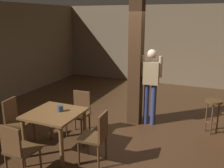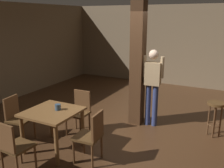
# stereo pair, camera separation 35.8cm
# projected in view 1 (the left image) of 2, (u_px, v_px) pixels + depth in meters

# --- Properties ---
(ground_plane) EXTENTS (10.80, 10.80, 0.00)m
(ground_plane) POSITION_uv_depth(u_px,v_px,m) (124.00, 134.00, 5.25)
(ground_plane) COLOR #422816
(wall_back) EXTENTS (8.00, 0.10, 2.80)m
(wall_back) POSITION_uv_depth(u_px,v_px,m) (169.00, 45.00, 8.88)
(wall_back) COLOR #756047
(wall_back) RESTS_ON ground_plane
(pillar) EXTENTS (0.28, 0.28, 2.80)m
(pillar) POSITION_uv_depth(u_px,v_px,m) (136.00, 63.00, 5.52)
(pillar) COLOR #422816
(pillar) RESTS_ON ground_plane
(dining_table) EXTENTS (0.90, 0.90, 0.77)m
(dining_table) POSITION_uv_depth(u_px,v_px,m) (55.00, 119.00, 4.42)
(dining_table) COLOR brown
(dining_table) RESTS_ON ground_plane
(chair_north) EXTENTS (0.43, 0.43, 0.89)m
(chair_north) POSITION_uv_depth(u_px,v_px,m) (79.00, 111.00, 5.17)
(chair_north) COLOR #4C3319
(chair_north) RESTS_ON ground_plane
(chair_west) EXTENTS (0.47, 0.47, 0.89)m
(chair_west) POSITION_uv_depth(u_px,v_px,m) (16.00, 119.00, 4.75)
(chair_west) COLOR #4C3319
(chair_west) RESTS_ON ground_plane
(chair_east) EXTENTS (0.45, 0.45, 0.89)m
(chair_east) POSITION_uv_depth(u_px,v_px,m) (97.00, 135.00, 4.11)
(chair_east) COLOR #4C3319
(chair_east) RESTS_ON ground_plane
(chair_south) EXTENTS (0.44, 0.44, 0.89)m
(chair_south) POSITION_uv_depth(u_px,v_px,m) (18.00, 149.00, 3.68)
(chair_south) COLOR #4C3319
(chair_south) RESTS_ON ground_plane
(napkin_cup) EXTENTS (0.11, 0.11, 0.11)m
(napkin_cup) POSITION_uv_depth(u_px,v_px,m) (60.00, 108.00, 4.42)
(napkin_cup) COLOR #33475B
(napkin_cup) RESTS_ON dining_table
(standing_person) EXTENTS (0.47, 0.23, 1.72)m
(standing_person) POSITION_uv_depth(u_px,v_px,m) (151.00, 82.00, 5.51)
(standing_person) COLOR tan
(standing_person) RESTS_ON ground_plane
(bar_stool_near) EXTENTS (0.35, 0.35, 0.73)m
(bar_stool_near) POSITION_uv_depth(u_px,v_px,m) (213.00, 108.00, 5.20)
(bar_stool_near) COLOR #4C3319
(bar_stool_near) RESTS_ON ground_plane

